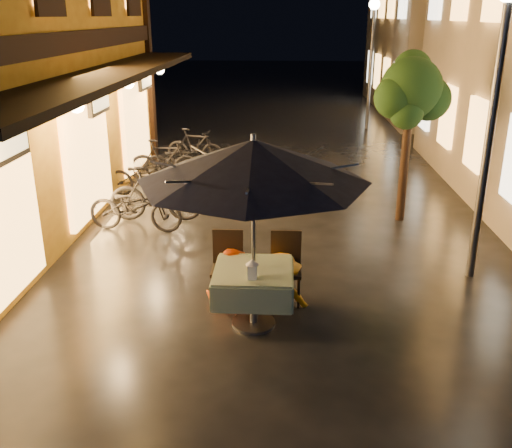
# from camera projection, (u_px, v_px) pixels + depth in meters

# --- Properties ---
(ground) EXTENTS (90.00, 90.00, 0.00)m
(ground) POSITION_uv_depth(u_px,v_px,m) (269.00, 340.00, 6.94)
(ground) COLOR black
(ground) RESTS_ON ground
(east_building_far) EXTENTS (7.30, 10.30, 7.30)m
(east_building_far) POSITION_uv_depth(u_px,v_px,m) (475.00, 17.00, 22.19)
(east_building_far) COLOR #B09E8D
(east_building_far) RESTS_ON ground
(street_tree) EXTENTS (1.43, 1.20, 3.15)m
(street_tree) POSITION_uv_depth(u_px,v_px,m) (412.00, 92.00, 10.22)
(street_tree) COLOR black
(street_tree) RESTS_ON ground
(streetlamp_near) EXTENTS (0.36, 0.36, 4.23)m
(streetlamp_near) POSITION_uv_depth(u_px,v_px,m) (497.00, 79.00, 7.67)
(streetlamp_near) COLOR #59595E
(streetlamp_near) RESTS_ON ground
(streetlamp_far) EXTENTS (0.36, 0.36, 4.23)m
(streetlamp_far) POSITION_uv_depth(u_px,v_px,m) (372.00, 41.00, 18.91)
(streetlamp_far) COLOR #59595E
(streetlamp_far) RESTS_ON ground
(cafe_table) EXTENTS (0.99, 0.99, 0.78)m
(cafe_table) POSITION_uv_depth(u_px,v_px,m) (254.00, 283.00, 7.11)
(cafe_table) COLOR #59595E
(cafe_table) RESTS_ON ground
(patio_umbrella) EXTENTS (2.77, 2.77, 2.46)m
(patio_umbrella) POSITION_uv_depth(u_px,v_px,m) (253.00, 161.00, 6.57)
(patio_umbrella) COLOR #59595E
(patio_umbrella) RESTS_ON ground
(cafe_chair_left) EXTENTS (0.42, 0.42, 0.97)m
(cafe_chair_left) POSITION_uv_depth(u_px,v_px,m) (227.00, 262.00, 7.83)
(cafe_chair_left) COLOR black
(cafe_chair_left) RESTS_ON ground
(cafe_chair_right) EXTENTS (0.42, 0.42, 0.97)m
(cafe_chair_right) POSITION_uv_depth(u_px,v_px,m) (286.00, 263.00, 7.80)
(cafe_chair_right) COLOR black
(cafe_chair_right) RESTS_ON ground
(table_lantern) EXTENTS (0.16, 0.16, 0.25)m
(table_lantern) POSITION_uv_depth(u_px,v_px,m) (252.00, 268.00, 6.74)
(table_lantern) COLOR white
(table_lantern) RESTS_ON cafe_table
(person_orange) EXTENTS (0.91, 0.80, 1.58)m
(person_orange) POSITION_uv_depth(u_px,v_px,m) (231.00, 250.00, 7.56)
(person_orange) COLOR #F15202
(person_orange) RESTS_ON ground
(person_yellow) EXTENTS (1.01, 0.66, 1.47)m
(person_yellow) POSITION_uv_depth(u_px,v_px,m) (281.00, 255.00, 7.54)
(person_yellow) COLOR orange
(person_yellow) RESTS_ON ground
(bicycle_0) EXTENTS (1.79, 0.76, 0.91)m
(bicycle_0) POSITION_uv_depth(u_px,v_px,m) (135.00, 207.00, 10.33)
(bicycle_0) COLOR black
(bicycle_0) RESTS_ON ground
(bicycle_1) EXTENTS (1.79, 0.56, 1.07)m
(bicycle_1) POSITION_uv_depth(u_px,v_px,m) (156.00, 194.00, 10.82)
(bicycle_1) COLOR black
(bicycle_1) RESTS_ON ground
(bicycle_2) EXTENTS (1.78, 0.98, 0.89)m
(bicycle_2) POSITION_uv_depth(u_px,v_px,m) (144.00, 178.00, 12.22)
(bicycle_2) COLOR black
(bicycle_2) RESTS_ON ground
(bicycle_3) EXTENTS (1.70, 0.52, 1.02)m
(bicycle_3) POSITION_uv_depth(u_px,v_px,m) (165.00, 161.00, 13.36)
(bicycle_3) COLOR black
(bicycle_3) RESTS_ON ground
(bicycle_4) EXTENTS (1.73, 0.70, 0.89)m
(bicycle_4) POSITION_uv_depth(u_px,v_px,m) (180.00, 160.00, 13.68)
(bicycle_4) COLOR black
(bicycle_4) RESTS_ON ground
(bicycle_5) EXTENTS (1.67, 0.90, 0.97)m
(bicycle_5) POSITION_uv_depth(u_px,v_px,m) (195.00, 147.00, 14.85)
(bicycle_5) COLOR black
(bicycle_5) RESTS_ON ground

